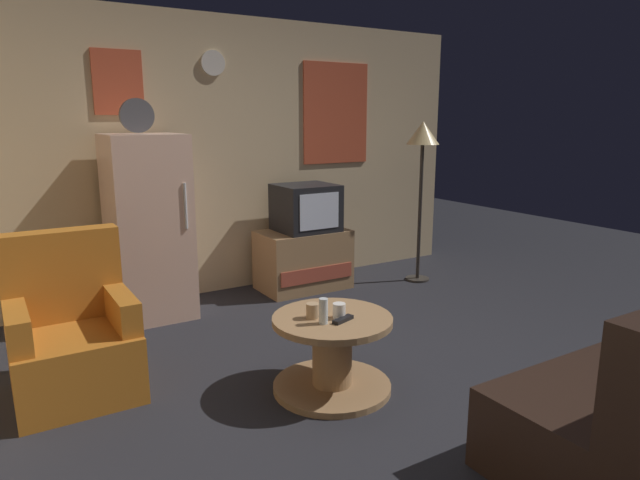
# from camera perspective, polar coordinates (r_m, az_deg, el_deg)

# --- Properties ---
(ground_plane) EXTENTS (12.00, 12.00, 0.00)m
(ground_plane) POSITION_cam_1_polar(r_m,az_deg,el_deg) (3.58, 6.42, -14.69)
(ground_plane) COLOR #232328
(wall_with_art) EXTENTS (5.20, 0.12, 2.52)m
(wall_with_art) POSITION_cam_1_polar(r_m,az_deg,el_deg) (5.35, -9.61, 8.38)
(wall_with_art) COLOR #D1B284
(wall_with_art) RESTS_ON ground_plane
(fridge) EXTENTS (0.60, 0.62, 1.77)m
(fridge) POSITION_cam_1_polar(r_m,az_deg,el_deg) (4.76, -17.11, 1.28)
(fridge) COLOR beige
(fridge) RESTS_ON ground_plane
(tv_stand) EXTENTS (0.84, 0.53, 0.57)m
(tv_stand) POSITION_cam_1_polar(r_m,az_deg,el_deg) (5.39, -1.72, -2.01)
(tv_stand) COLOR #9E754C
(tv_stand) RESTS_ON ground_plane
(crt_tv) EXTENTS (0.54, 0.51, 0.44)m
(crt_tv) POSITION_cam_1_polar(r_m,az_deg,el_deg) (5.31, -1.46, 3.32)
(crt_tv) COLOR black
(crt_tv) RESTS_ON tv_stand
(standing_lamp) EXTENTS (0.32, 0.32, 1.59)m
(standing_lamp) POSITION_cam_1_polar(r_m,az_deg,el_deg) (5.60, 10.41, 9.45)
(standing_lamp) COLOR #332D28
(standing_lamp) RESTS_ON ground_plane
(coffee_table) EXTENTS (0.72, 0.72, 0.47)m
(coffee_table) POSITION_cam_1_polar(r_m,az_deg,el_deg) (3.44, 1.25, -11.49)
(coffee_table) COLOR #9E754C
(coffee_table) RESTS_ON ground_plane
(wine_glass) EXTENTS (0.05, 0.05, 0.15)m
(wine_glass) POSITION_cam_1_polar(r_m,az_deg,el_deg) (3.22, 0.35, -7.26)
(wine_glass) COLOR silver
(wine_glass) RESTS_ON coffee_table
(mug_ceramic_white) EXTENTS (0.08, 0.08, 0.09)m
(mug_ceramic_white) POSITION_cam_1_polar(r_m,az_deg,el_deg) (3.32, 1.96, -7.22)
(mug_ceramic_white) COLOR silver
(mug_ceramic_white) RESTS_ON coffee_table
(mug_ceramic_tan) EXTENTS (0.08, 0.08, 0.09)m
(mug_ceramic_tan) POSITION_cam_1_polar(r_m,az_deg,el_deg) (3.31, -0.77, -7.23)
(mug_ceramic_tan) COLOR tan
(mug_ceramic_tan) RESTS_ON coffee_table
(remote_control) EXTENTS (0.16, 0.09, 0.02)m
(remote_control) POSITION_cam_1_polar(r_m,az_deg,el_deg) (3.28, 2.37, -8.10)
(remote_control) COLOR black
(remote_control) RESTS_ON coffee_table
(armchair) EXTENTS (0.68, 0.68, 0.96)m
(armchair) POSITION_cam_1_polar(r_m,az_deg,el_deg) (3.69, -23.98, -9.15)
(armchair) COLOR #B2661E
(armchair) RESTS_ON ground_plane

